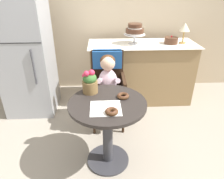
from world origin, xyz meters
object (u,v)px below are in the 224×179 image
flower_vase (90,82)px  refrigerator (26,53)px  donut_mid (112,111)px  cafe_table (108,121)px  wicker_chair (108,77)px  seated_child (108,80)px  tiered_cake_stand (135,31)px  table_lamp (185,28)px  donut_front (123,96)px  round_layer_cake (171,40)px

flower_vase → refrigerator: bearing=134.7°
donut_mid → flower_vase: (-0.19, 0.39, 0.09)m
cafe_table → wicker_chair: (0.02, 0.73, 0.13)m
seated_child → cafe_table: bearing=-92.5°
cafe_table → flower_vase: size_ratio=2.98×
tiered_cake_stand → refrigerator: 1.51m
tiered_cake_stand → wicker_chair: bearing=-125.2°
seated_child → flower_vase: flower_vase is taller
seated_child → table_lamp: (1.10, 0.71, 0.44)m
flower_vase → tiered_cake_stand: size_ratio=0.81×
wicker_chair → donut_mid: wicker_chair is taller
table_lamp → refrigerator: (-2.18, -0.19, -0.27)m
table_lamp → flower_vase: bearing=-139.8°
donut_front → refrigerator: size_ratio=0.07×
cafe_table → round_layer_cake: bearing=53.4°
donut_front → flower_vase: flower_vase is taller
round_layer_cake → wicker_chair: bearing=-149.2°
refrigerator → seated_child: bearing=-26.0°
wicker_chair → flower_vase: bearing=-114.0°
wicker_chair → table_lamp: bearing=22.4°
seated_child → donut_front: (0.13, -0.50, 0.06)m
flower_vase → table_lamp: table_lamp is taller
flower_vase → donut_mid: bearing=-63.5°
donut_mid → flower_vase: 0.44m
cafe_table → seated_child: 0.60m
wicker_chair → seated_child: bearing=-94.5°
tiered_cake_stand → refrigerator: bearing=-172.3°
cafe_table → table_lamp: table_lamp is taller
wicker_chair → tiered_cake_stand: bearing=50.3°
cafe_table → tiered_cake_stand: bearing=71.9°
wicker_chair → table_lamp: 1.32m
flower_vase → refrigerator: size_ratio=0.14×
seated_child → donut_front: bearing=-75.8°
tiered_cake_stand → donut_front: bearing=-102.7°
tiered_cake_stand → round_layer_cake: 0.55m
seated_child → refrigerator: (-1.07, 0.53, 0.17)m
wicker_chair → tiered_cake_stand: size_ratio=3.18×
wicker_chair → donut_front: bearing=-83.6°
tiered_cake_stand → table_lamp: (0.70, -0.01, 0.03)m
wicker_chair → seated_child: 0.16m
donut_front → table_lamp: table_lamp is taller
donut_mid → refrigerator: refrigerator is taller
donut_front → round_layer_cake: 1.46m
donut_mid → round_layer_cake: size_ratio=0.59×
donut_mid → flower_vase: flower_vase is taller
donut_front → refrigerator: refrigerator is taller
flower_vase → seated_child: bearing=63.4°
donut_mid → seated_child: bearing=90.4°
refrigerator → table_lamp: bearing=5.0°
donut_front → table_lamp: (0.97, 1.21, 0.38)m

